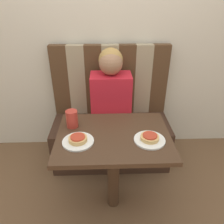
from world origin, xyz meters
TOP-DOWN VIEW (x-y plane):
  - ground_plane at (0.00, 0.00)m, footprint 12.00×12.00m
  - wall_back at (0.00, 0.96)m, footprint 7.00×0.05m
  - booth_seat at (0.00, 0.62)m, footprint 1.21×0.56m
  - booth_backrest at (-0.00, 0.86)m, footprint 1.21×0.09m
  - dining_table at (0.00, 0.00)m, footprint 0.83×0.63m
  - person at (0.00, 0.63)m, footprint 0.39×0.26m
  - plate_left at (-0.25, -0.08)m, footprint 0.22×0.22m
  - plate_right at (0.25, -0.08)m, footprint 0.22×0.22m
  - pizza_left at (-0.25, -0.08)m, footprint 0.13×0.13m
  - pizza_right at (0.25, -0.08)m, footprint 0.13×0.13m
  - drinking_cup at (-0.31, 0.12)m, footprint 0.09×0.09m

SIDE VIEW (x-z plane):
  - ground_plane at x=0.00m, z-range 0.00..0.00m
  - booth_seat at x=0.00m, z-range 0.00..0.47m
  - dining_table at x=0.00m, z-range 0.25..1.00m
  - plate_left at x=-0.25m, z-range 0.74..0.76m
  - plate_right at x=0.25m, z-range 0.74..0.76m
  - pizza_left at x=-0.25m, z-range 0.76..0.79m
  - pizza_right at x=0.25m, z-range 0.76..0.79m
  - drinking_cup at x=-0.31m, z-range 0.74..0.88m
  - booth_backrest at x=0.00m, z-range 0.47..1.21m
  - person at x=0.00m, z-range 0.46..1.22m
  - wall_back at x=0.00m, z-range 0.00..2.60m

